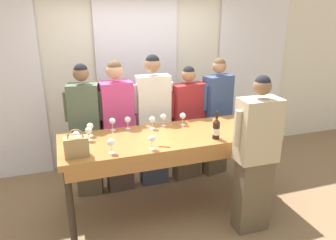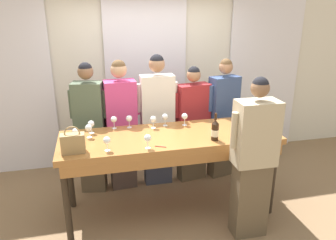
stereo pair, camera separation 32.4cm
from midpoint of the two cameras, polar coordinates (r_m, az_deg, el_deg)
The scene contains 25 objects.
ground_plane at distance 4.20m, azimuth -1.91°, elevation -15.24°, with size 18.00×18.00×0.00m, color #846647.
wall_back at distance 5.11m, azimuth -7.28°, elevation 8.03°, with size 12.00×0.06×2.80m.
curtain_panel_center at distance 5.05m, azimuth -7.10°, elevation 7.27°, with size 1.23×0.03×2.69m.
curtain_panel_right at distance 5.77m, azimuth 12.72°, elevation 8.44°, with size 1.23×0.03×2.69m.
tasting_bar at distance 3.75m, azimuth -1.97°, elevation -4.03°, with size 2.48×0.84×0.99m.
wine_bottle at distance 3.61m, azimuth 5.87°, elevation -1.57°, with size 0.08×0.08×0.31m.
handbag at distance 3.34m, azimuth -18.38°, elevation -4.43°, with size 0.23×0.12×0.28m.
wine_glass_front_left at distance 3.91m, azimuth -12.02°, elevation -0.26°, with size 0.07×0.07×0.15m.
wine_glass_front_mid at distance 3.61m, azimuth -18.20°, elevation -2.52°, with size 0.07×0.07×0.15m.
wine_glass_front_right at distance 3.80m, azimuth -15.81°, elevation -1.15°, with size 0.07×0.07×0.15m.
wine_glass_center_left at distance 3.97m, azimuth -3.12°, elevation 0.46°, with size 0.07×0.07×0.15m.
wine_glass_center_mid at distance 3.31m, azimuth -12.70°, elevation -3.93°, with size 0.07×0.07×0.15m.
wine_glass_center_right at distance 3.89m, azimuth -5.16°, elevation -0.01°, with size 0.07×0.07×0.15m.
wine_glass_back_left at distance 4.01m, azimuth 0.27°, elevation 0.64°, with size 0.07×0.07×0.15m.
wine_glass_back_mid at distance 3.92m, azimuth -9.41°, elevation -0.03°, with size 0.07×0.07×0.15m.
wine_glass_back_right at distance 3.34m, azimuth -5.64°, elevation -3.34°, with size 0.07×0.07×0.15m.
wine_glass_near_host at distance 3.68m, azimuth -16.13°, elevation -1.86°, with size 0.07×0.07×0.15m.
pen at distance 3.41m, azimuth -3.38°, elevation -4.73°, with size 0.11×0.06×0.01m.
guest_olive_jacket at distance 4.29m, azimuth -16.22°, elevation -1.78°, with size 0.49×0.30×1.74m.
guest_pink_top at distance 4.32m, azimuth -10.91°, elevation -1.16°, with size 0.51×0.27×1.76m.
guest_cream_sweater at distance 4.38m, azimuth -4.70°, elevation -0.03°, with size 0.55×0.21×1.81m.
guest_striped_shirt at distance 4.56m, azimuth 1.40°, elevation -0.63°, with size 0.57×0.29×1.64m.
guest_navy_coat at distance 4.70m, azimuth 6.56°, elevation 0.62°, with size 0.52×0.29×1.72m.
host_pouring at distance 3.53m, azimuth 12.48°, elevation -6.31°, with size 0.54×0.27×1.75m.
potted_plant at distance 5.66m, azimuth 12.38°, elevation -1.50°, with size 0.38×0.38×0.74m.
Camera 1 is at (-1.13, -3.28, 2.38)m, focal length 35.00 mm.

